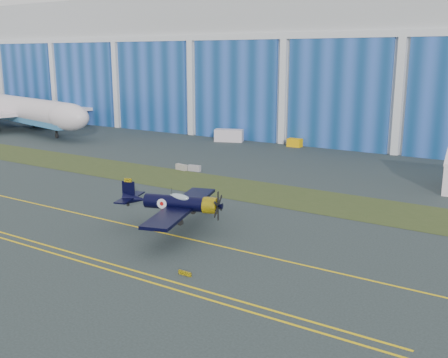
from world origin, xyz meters
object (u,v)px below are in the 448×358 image
Objects in this scene: tug at (295,143)px; shipping_container at (229,135)px; warbird at (175,203)px; jetliner at (17,82)px.

shipping_container is at bearing -173.93° from tug.
jetliner reaches higher than warbird.
warbird is 3.01× the size of shipping_container.
jetliner is 12.97× the size of shipping_container.
shipping_container is at bearing 26.72° from jetliner.
warbird is at bearing -13.55° from jetliner.
warbird is at bearing -83.66° from shipping_container.
warbird is 6.40× the size of tug.
jetliner is at bearing 173.30° from shipping_container.
jetliner reaches higher than tug.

